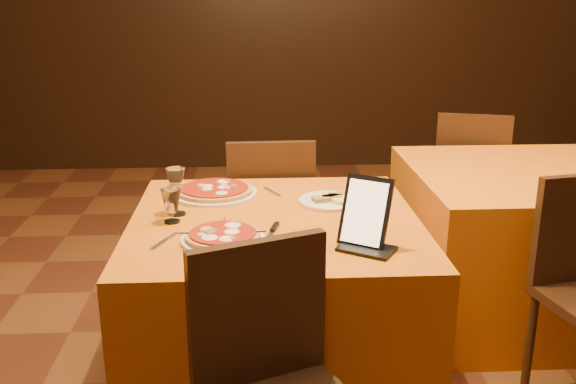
{
  "coord_description": "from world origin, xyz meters",
  "views": [
    {
      "loc": [
        -0.22,
        -2.38,
        1.58
      ],
      "look_at": [
        -0.09,
        -0.09,
        0.86
      ],
      "focal_mm": 40.0,
      "sensor_mm": 36.0,
      "label": 1
    }
  ],
  "objects": [
    {
      "name": "water_glass",
      "position": [
        -0.53,
        -0.09,
        0.81
      ],
      "size": [
        0.08,
        0.08,
        0.13
      ],
      "primitive_type": null,
      "rotation": [
        0.0,
        0.0,
        0.13
      ],
      "color": "white",
      "rests_on": "main_table"
    },
    {
      "name": "pizza_far",
      "position": [
        -0.39,
        0.24,
        0.77
      ],
      "size": [
        0.36,
        0.36,
        0.03
      ],
      "rotation": [
        0.0,
        0.0,
        -0.29
      ],
      "color": "white",
      "rests_on": "main_table"
    },
    {
      "name": "chair_main_far",
      "position": [
        -0.14,
        0.73,
        0.46
      ],
      "size": [
        0.41,
        0.41,
        0.91
      ],
      "primitive_type": null,
      "rotation": [
        0.0,
        0.0,
        3.17
      ],
      "color": "black",
      "rests_on": "floor"
    },
    {
      "name": "knife",
      "position": [
        -0.17,
        -0.27,
        0.75
      ],
      "size": [
        0.07,
        0.21,
        0.01
      ],
      "primitive_type": "cube",
      "rotation": [
        0.0,
        0.0,
        1.31
      ],
      "color": "silver",
      "rests_on": "main_table"
    },
    {
      "name": "cutlet_dish",
      "position": [
        0.09,
        0.11,
        0.76
      ],
      "size": [
        0.26,
        0.26,
        0.03
      ],
      "rotation": [
        0.0,
        0.0,
        -0.15
      ],
      "color": "white",
      "rests_on": "main_table"
    },
    {
      "name": "floor",
      "position": [
        0.0,
        0.0,
        -0.01
      ],
      "size": [
        6.0,
        7.0,
        0.01
      ],
      "primitive_type": "cube",
      "color": "#5E2D19",
      "rests_on": "ground"
    },
    {
      "name": "fork_far",
      "position": [
        -0.14,
        0.26,
        0.75
      ],
      "size": [
        0.07,
        0.13,
        0.01
      ],
      "primitive_type": "cube",
      "rotation": [
        0.0,
        0.0,
        2.02
      ],
      "color": "#A3A3A9",
      "rests_on": "main_table"
    },
    {
      "name": "tablet",
      "position": [
        0.15,
        -0.36,
        0.87
      ],
      "size": [
        0.19,
        0.17,
        0.23
      ],
      "primitive_type": "cube",
      "rotation": [
        -0.35,
        0.0,
        -0.57
      ],
      "color": "black",
      "rests_on": "main_table"
    },
    {
      "name": "wine_glass",
      "position": [
        -0.52,
        -0.01,
        0.84
      ],
      "size": [
        0.09,
        0.09,
        0.19
      ],
      "primitive_type": null,
      "rotation": [
        0.0,
        0.0,
        0.28
      ],
      "color": "#FAE48E",
      "rests_on": "main_table"
    },
    {
      "name": "side_table",
      "position": [
        1.11,
        0.54,
        0.38
      ],
      "size": [
        1.1,
        1.1,
        0.75
      ],
      "primitive_type": "cube",
      "color": "orange",
      "rests_on": "floor"
    },
    {
      "name": "wall_back",
      "position": [
        0.0,
        3.5,
        1.4
      ],
      "size": [
        6.0,
        0.01,
        2.8
      ],
      "primitive_type": "cube",
      "color": "black",
      "rests_on": "floor"
    },
    {
      "name": "pizza_near",
      "position": [
        -0.33,
        -0.3,
        0.77
      ],
      "size": [
        0.29,
        0.29,
        0.03
      ],
      "rotation": [
        0.0,
        0.0,
        -0.26
      ],
      "color": "white",
      "rests_on": "main_table"
    },
    {
      "name": "chair_side_far",
      "position": [
        1.11,
        1.36,
        0.46
      ],
      "size": [
        0.54,
        0.54,
        0.91
      ],
      "primitive_type": null,
      "rotation": [
        0.0,
        0.0,
        2.85
      ],
      "color": "black",
      "rests_on": "floor"
    },
    {
      "name": "fork_near",
      "position": [
        -0.53,
        -0.29,
        0.75
      ],
      "size": [
        0.08,
        0.16,
        0.01
      ],
      "primitive_type": "cube",
      "rotation": [
        0.0,
        0.0,
        1.16
      ],
      "color": "silver",
      "rests_on": "main_table"
    },
    {
      "name": "main_table",
      "position": [
        -0.14,
        -0.07,
        0.38
      ],
      "size": [
        1.1,
        1.1,
        0.75
      ],
      "primitive_type": "cube",
      "color": "#C35D0C",
      "rests_on": "floor"
    }
  ]
}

